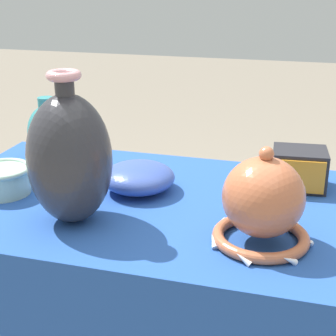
% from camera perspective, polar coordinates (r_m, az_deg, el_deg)
% --- Properties ---
extents(display_table, '(1.10, 0.60, 0.77)m').
position_cam_1_polar(display_table, '(1.16, 0.34, -8.71)').
color(display_table, olive).
rests_on(display_table, ground_plane).
extents(vase_tall_bulbous, '(0.17, 0.17, 0.30)m').
position_cam_1_polar(vase_tall_bulbous, '(1.02, -10.85, 1.07)').
color(vase_tall_bulbous, '#2D2D33').
rests_on(vase_tall_bulbous, display_table).
extents(vase_dome_bell, '(0.19, 0.20, 0.19)m').
position_cam_1_polar(vase_dome_bell, '(0.95, 10.47, -3.96)').
color(vase_dome_bell, '#BC6642').
rests_on(vase_dome_bell, display_table).
extents(mosaic_tile_box, '(0.13, 0.12, 0.09)m').
position_cam_1_polar(mosaic_tile_box, '(1.23, 14.34, -0.09)').
color(mosaic_tile_box, '#232328').
rests_on(mosaic_tile_box, display_table).
extents(cup_wide_celadon, '(0.13, 0.13, 0.06)m').
position_cam_1_polar(cup_wide_celadon, '(1.22, -17.80, -1.15)').
color(cup_wide_celadon, '#A8CCB7').
rests_on(cup_wide_celadon, display_table).
extents(bowl_shallow_cobalt, '(0.17, 0.17, 0.07)m').
position_cam_1_polar(bowl_shallow_cobalt, '(1.18, -3.29, -1.03)').
color(bowl_shallow_cobalt, '#3851A8').
rests_on(bowl_shallow_cobalt, display_table).
extents(jar_round_teal, '(0.11, 0.11, 0.17)m').
position_cam_1_polar(jar_round_teal, '(1.41, -13.13, 3.92)').
color(jar_round_teal, teal).
rests_on(jar_round_teal, display_table).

